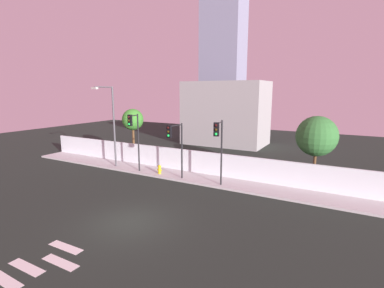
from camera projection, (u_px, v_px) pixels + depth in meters
name	position (u px, v px, depth m)	size (l,w,h in m)	color
ground_plane	(130.00, 222.00, 14.94)	(80.00, 80.00, 0.00)	black
sidewalk	(201.00, 179.00, 21.97)	(36.00, 2.40, 0.15)	#B4B4B4
perimeter_wall	(209.00, 163.00, 22.90)	(36.00, 0.18, 1.80)	silver
crosswalk_marking	(41.00, 263.00, 11.36)	(2.67, 3.03, 0.01)	silver
traffic_light_left	(175.00, 139.00, 20.81)	(0.41, 1.70, 4.25)	black
traffic_light_center	(134.00, 131.00, 23.00)	(0.35, 1.14, 4.78)	black
traffic_light_right	(219.00, 140.00, 19.11)	(0.48, 1.75, 4.63)	black
street_lamp_curbside	(111.00, 120.00, 24.58)	(0.62, 2.02, 6.99)	#4C4C51
fire_hydrant	(159.00, 169.00, 23.12)	(0.44, 0.26, 0.73)	gold
roadside_tree_leftmost	(133.00, 120.00, 28.05)	(2.09, 2.09, 5.05)	brown
roadside_tree_midleft	(317.00, 136.00, 20.13)	(2.86, 2.86, 5.06)	brown
low_building_distant	(226.00, 113.00, 36.49)	(10.14, 6.00, 7.94)	#999999
tower_on_skyline	(224.00, 29.00, 47.13)	(6.73, 5.00, 33.58)	gray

